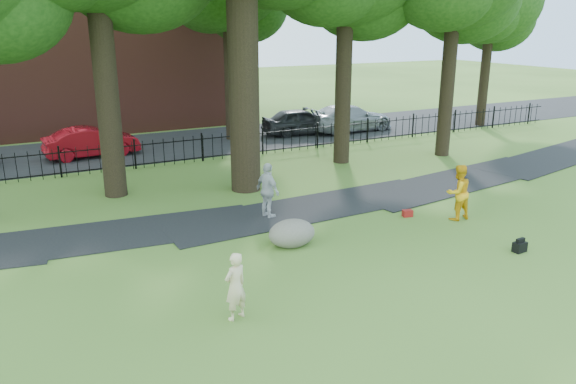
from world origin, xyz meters
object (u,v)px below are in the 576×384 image
boulder (292,231)px  red_sedan (91,142)px  woman (235,286)px  man (458,192)px

boulder → red_sedan: size_ratio=0.32×
woman → man: 9.03m
woman → red_sedan: size_ratio=0.36×
red_sedan → boulder: bearing=-171.2°
woman → man: man is taller
woman → red_sedan: bearing=-108.3°
boulder → red_sedan: bearing=103.4°
man → red_sedan: man is taller
man → boulder: 5.72m
woman → man: bearing=177.5°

